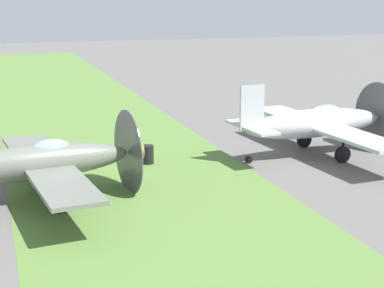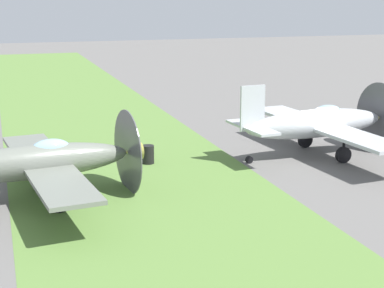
% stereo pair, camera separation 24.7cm
% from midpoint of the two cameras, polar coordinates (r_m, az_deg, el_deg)
% --- Properties ---
extents(ground_plane, '(160.00, 160.00, 0.00)m').
position_cam_midpoint_polar(ground_plane, '(31.79, 10.84, -1.09)').
color(ground_plane, '#605E5B').
extents(grass_verge, '(120.00, 11.00, 0.01)m').
position_cam_midpoint_polar(grass_verge, '(28.51, -6.01, -2.64)').
color(grass_verge, '#567A38').
rests_on(grass_verge, ground).
extents(airplane_lead, '(11.24, 8.90, 3.99)m').
position_cam_midpoint_polar(airplane_lead, '(31.59, 11.34, 1.91)').
color(airplane_lead, '#B2B7BC').
rests_on(airplane_lead, ground).
extents(airplane_wingman, '(10.84, 8.60, 3.85)m').
position_cam_midpoint_polar(airplane_wingman, '(24.82, -14.31, -1.65)').
color(airplane_wingman, slate).
rests_on(airplane_wingman, ground).
extents(fuel_drum, '(0.60, 0.60, 0.90)m').
position_cam_midpoint_polar(fuel_drum, '(29.80, -4.40, -0.99)').
color(fuel_drum, black).
rests_on(fuel_drum, ground).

